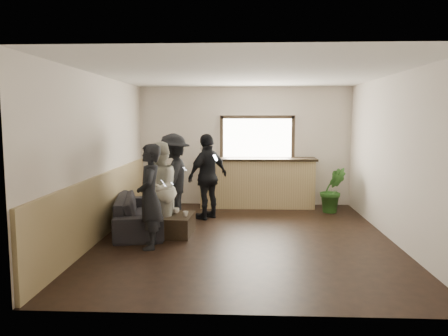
{
  "coord_description": "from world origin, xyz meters",
  "views": [
    {
      "loc": [
        -0.01,
        -7.4,
        2.06
      ],
      "look_at": [
        -0.37,
        0.4,
        1.17
      ],
      "focal_mm": 35.0,
      "sensor_mm": 36.0,
      "label": 1
    }
  ],
  "objects_px": {
    "person_c": "(173,178)",
    "coffee_table": "(180,225)",
    "cup_b": "(186,214)",
    "person_d": "(208,176)",
    "potted_plant": "(333,190)",
    "bar_counter": "(257,180)",
    "person_b": "(159,189)",
    "sofa": "(140,213)",
    "cup_a": "(176,210)",
    "person_a": "(150,196)"
  },
  "relations": [
    {
      "from": "bar_counter",
      "to": "coffee_table",
      "type": "bearing_deg",
      "value": -119.45
    },
    {
      "from": "person_b",
      "to": "person_d",
      "type": "relative_size",
      "value": 0.95
    },
    {
      "from": "person_c",
      "to": "person_d",
      "type": "height_order",
      "value": "person_c"
    },
    {
      "from": "cup_b",
      "to": "person_c",
      "type": "xyz_separation_m",
      "value": [
        -0.38,
        1.06,
        0.48
      ]
    },
    {
      "from": "potted_plant",
      "to": "person_c",
      "type": "height_order",
      "value": "person_c"
    },
    {
      "from": "cup_b",
      "to": "person_b",
      "type": "bearing_deg",
      "value": 175.61
    },
    {
      "from": "cup_b",
      "to": "potted_plant",
      "type": "relative_size",
      "value": 0.1
    },
    {
      "from": "bar_counter",
      "to": "sofa",
      "type": "relative_size",
      "value": 1.26
    },
    {
      "from": "person_c",
      "to": "coffee_table",
      "type": "bearing_deg",
      "value": 17.89
    },
    {
      "from": "cup_b",
      "to": "person_b",
      "type": "height_order",
      "value": "person_b"
    },
    {
      "from": "cup_b",
      "to": "person_d",
      "type": "distance_m",
      "value": 1.5
    },
    {
      "from": "bar_counter",
      "to": "person_b",
      "type": "xyz_separation_m",
      "value": [
        -1.8,
        -2.61,
        0.19
      ]
    },
    {
      "from": "coffee_table",
      "to": "person_b",
      "type": "height_order",
      "value": "person_b"
    },
    {
      "from": "cup_a",
      "to": "person_d",
      "type": "distance_m",
      "value": 1.33
    },
    {
      "from": "bar_counter",
      "to": "cup_b",
      "type": "relative_size",
      "value": 27.4
    },
    {
      "from": "cup_b",
      "to": "coffee_table",
      "type": "bearing_deg",
      "value": 143.4
    },
    {
      "from": "person_c",
      "to": "person_b",
      "type": "bearing_deg",
      "value": -2.21
    },
    {
      "from": "coffee_table",
      "to": "cup_b",
      "type": "distance_m",
      "value": 0.27
    },
    {
      "from": "bar_counter",
      "to": "person_d",
      "type": "height_order",
      "value": "bar_counter"
    },
    {
      "from": "coffee_table",
      "to": "person_c",
      "type": "relative_size",
      "value": 0.45
    },
    {
      "from": "bar_counter",
      "to": "potted_plant",
      "type": "relative_size",
      "value": 2.69
    },
    {
      "from": "coffee_table",
      "to": "person_b",
      "type": "xyz_separation_m",
      "value": [
        -0.35,
        -0.05,
        0.65
      ]
    },
    {
      "from": "person_d",
      "to": "sofa",
      "type": "bearing_deg",
      "value": -10.16
    },
    {
      "from": "cup_b",
      "to": "person_a",
      "type": "relative_size",
      "value": 0.06
    },
    {
      "from": "person_c",
      "to": "bar_counter",
      "type": "bearing_deg",
      "value": 136.21
    },
    {
      "from": "cup_b",
      "to": "person_a",
      "type": "distance_m",
      "value": 0.95
    },
    {
      "from": "cup_a",
      "to": "bar_counter",
      "type": "bearing_deg",
      "value": 57.39
    },
    {
      "from": "potted_plant",
      "to": "person_a",
      "type": "distance_m",
      "value": 4.44
    },
    {
      "from": "cup_a",
      "to": "person_c",
      "type": "distance_m",
      "value": 0.95
    },
    {
      "from": "sofa",
      "to": "person_b",
      "type": "xyz_separation_m",
      "value": [
        0.45,
        -0.42,
        0.52
      ]
    },
    {
      "from": "cup_b",
      "to": "person_d",
      "type": "relative_size",
      "value": 0.06
    },
    {
      "from": "potted_plant",
      "to": "person_d",
      "type": "distance_m",
      "value": 2.8
    },
    {
      "from": "coffee_table",
      "to": "potted_plant",
      "type": "bearing_deg",
      "value": 32.93
    },
    {
      "from": "sofa",
      "to": "potted_plant",
      "type": "height_order",
      "value": "potted_plant"
    },
    {
      "from": "bar_counter",
      "to": "person_c",
      "type": "xyz_separation_m",
      "value": [
        -1.7,
        -1.59,
        0.24
      ]
    },
    {
      "from": "bar_counter",
      "to": "cup_b",
      "type": "distance_m",
      "value": 2.97
    },
    {
      "from": "cup_a",
      "to": "potted_plant",
      "type": "xyz_separation_m",
      "value": [
        3.17,
        1.83,
        0.1
      ]
    },
    {
      "from": "person_a",
      "to": "cup_a",
      "type": "bearing_deg",
      "value": 154.86
    },
    {
      "from": "potted_plant",
      "to": "bar_counter",
      "type": "bearing_deg",
      "value": 161.07
    },
    {
      "from": "person_a",
      "to": "potted_plant",
      "type": "bearing_deg",
      "value": 119.35
    },
    {
      "from": "sofa",
      "to": "cup_a",
      "type": "xyz_separation_m",
      "value": [
        0.71,
        -0.2,
        0.09
      ]
    },
    {
      "from": "sofa",
      "to": "person_c",
      "type": "relative_size",
      "value": 1.21
    },
    {
      "from": "bar_counter",
      "to": "person_b",
      "type": "height_order",
      "value": "bar_counter"
    },
    {
      "from": "person_d",
      "to": "person_a",
      "type": "bearing_deg",
      "value": 22.02
    },
    {
      "from": "potted_plant",
      "to": "person_b",
      "type": "xyz_separation_m",
      "value": [
        -3.43,
        -2.05,
        0.33
      ]
    },
    {
      "from": "person_b",
      "to": "person_c",
      "type": "relative_size",
      "value": 0.94
    },
    {
      "from": "sofa",
      "to": "person_d",
      "type": "xyz_separation_m",
      "value": [
        1.2,
        0.94,
        0.56
      ]
    },
    {
      "from": "coffee_table",
      "to": "person_c",
      "type": "bearing_deg",
      "value": 104.82
    },
    {
      "from": "person_c",
      "to": "cup_a",
      "type": "bearing_deg",
      "value": 15.11
    },
    {
      "from": "potted_plant",
      "to": "person_c",
      "type": "xyz_separation_m",
      "value": [
        -3.34,
        -1.03,
        0.38
      ]
    }
  ]
}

